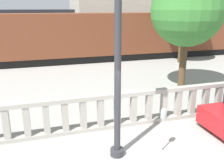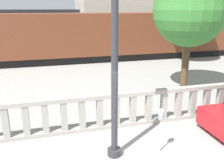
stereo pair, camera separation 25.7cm
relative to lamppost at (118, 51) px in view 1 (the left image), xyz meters
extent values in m
cube|color=#9E998E|center=(1.14, 1.66, -2.93)|extent=(17.88, 0.24, 0.14)
cube|color=#9E998E|center=(1.14, 1.66, -1.81)|extent=(17.88, 0.24, 0.14)
cube|color=#9E998E|center=(-3.04, 1.66, -2.37)|extent=(0.20, 0.20, 0.98)
cube|color=#9E998E|center=(-2.44, 1.66, -2.37)|extent=(0.20, 0.20, 0.98)
cube|color=#9E998E|center=(-1.84, 1.66, -2.37)|extent=(0.20, 0.20, 0.98)
cube|color=#9E998E|center=(-1.25, 1.66, -2.37)|extent=(0.20, 0.20, 0.98)
cube|color=#9E998E|center=(-0.65, 1.66, -2.37)|extent=(0.20, 0.20, 0.98)
cube|color=#9E998E|center=(-0.05, 1.66, -2.37)|extent=(0.20, 0.20, 0.98)
cube|color=#9E998E|center=(0.55, 1.66, -2.37)|extent=(0.20, 0.20, 0.98)
cube|color=#9E998E|center=(1.14, 1.66, -2.37)|extent=(0.20, 0.20, 0.98)
cube|color=#9E998E|center=(1.74, 1.66, -2.37)|extent=(0.20, 0.20, 0.98)
cube|color=#9E998E|center=(2.34, 1.66, -2.37)|extent=(0.20, 0.20, 0.98)
cube|color=#9E998E|center=(2.93, 1.66, -2.37)|extent=(0.20, 0.20, 0.98)
cube|color=#9E998E|center=(3.53, 1.66, -2.37)|extent=(0.20, 0.20, 0.98)
cube|color=#9E998E|center=(4.13, 1.66, -2.37)|extent=(0.20, 0.20, 0.98)
cube|color=#9E998E|center=(4.72, 1.66, -2.37)|extent=(0.20, 0.20, 0.98)
cylinder|color=#2D2D33|center=(0.00, 0.00, -2.90)|extent=(0.39, 0.39, 0.20)
cylinder|color=#2D2D33|center=(0.00, 0.00, -0.40)|extent=(0.18, 0.18, 4.80)
cylinder|color=silver|center=(1.32, -0.17, -2.47)|extent=(0.04, 0.04, 1.05)
cylinder|color=gray|center=(1.32, -0.17, -1.85)|extent=(0.17, 0.17, 0.20)
sphere|color=#B2B7BC|center=(1.32, -0.17, -1.72)|extent=(0.15, 0.15, 0.15)
cylinder|color=black|center=(4.09, 0.88, -2.69)|extent=(0.62, 0.18, 0.62)
cube|color=black|center=(3.44, 13.11, -2.72)|extent=(26.48, 2.09, 0.55)
cube|color=brown|center=(3.44, 13.11, -0.92)|extent=(27.02, 2.62, 3.06)
cube|color=black|center=(5.97, 22.27, -2.72)|extent=(24.63, 2.49, 0.55)
cube|color=black|center=(5.97, 22.27, -0.83)|extent=(25.14, 3.11, 3.24)
cube|color=black|center=(17.04, 22.27, 1.09)|extent=(3.00, 2.80, 0.60)
cylinder|color=#4C3823|center=(8.45, 10.53, -1.47)|extent=(0.28, 0.28, 3.06)
sphere|color=#387A33|center=(8.45, 10.53, 1.41)|extent=(3.59, 3.59, 3.59)
cylinder|color=#4C3823|center=(5.07, 4.85, -1.69)|extent=(0.35, 0.35, 2.62)
sphere|color=#387A33|center=(5.07, 4.85, 0.93)|extent=(3.51, 3.51, 3.51)
camera|label=1|loc=(-1.95, -5.91, 1.06)|focal=40.00mm
camera|label=2|loc=(-1.71, -5.98, 1.06)|focal=40.00mm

